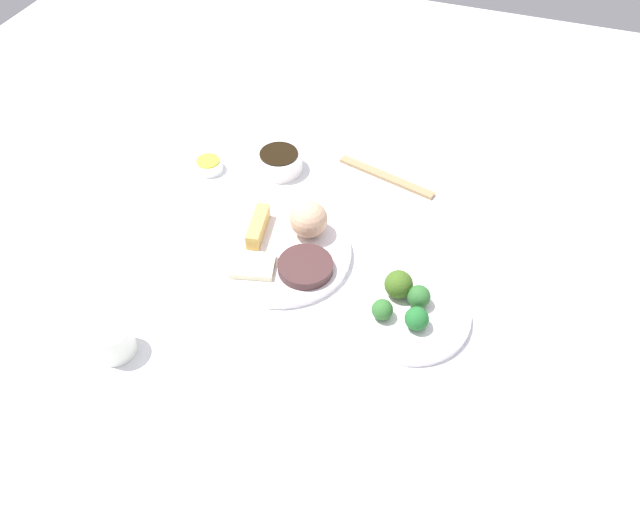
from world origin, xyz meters
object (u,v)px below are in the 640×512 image
Objects in this scene: main_plate at (282,253)px; soy_sauce_bowl at (279,162)px; sauce_ramekin_hot_mustard at (209,166)px; chopsticks_pair at (386,177)px; broccoli_plate at (409,314)px; teacup at (113,340)px.

main_plate is 0.26m from soy_sauce_bowl.
sauce_ramekin_hot_mustard is 0.38m from chopsticks_pair.
broccoli_plate is 0.37m from chopsticks_pair.
chopsticks_pair is (0.05, -0.22, -0.02)m from soy_sauce_bowl.
chopsticks_pair is (0.10, -0.36, -0.01)m from sauce_ramekin_hot_mustard.
main_plate is at bearing -156.98° from soy_sauce_bowl.
teacup is (-0.23, 0.43, 0.02)m from broccoli_plate.
sauce_ramekin_hot_mustard is 0.27× the size of chopsticks_pair.
sauce_ramekin_hot_mustard reaches higher than main_plate.
soy_sauce_bowl is 1.66× the size of sauce_ramekin_hot_mustard.
soy_sauce_bowl is 0.23m from chopsticks_pair.
teacup is at bearing 152.47° from chopsticks_pair.
main_plate is 1.16× the size of chopsticks_pair.
chopsticks_pair is at bearing -74.82° from sauce_ramekin_hot_mustard.
sauce_ramekin_hot_mustard is at bearing 8.09° from teacup.
soy_sauce_bowl reaches higher than main_plate.
chopsticks_pair is at bearing -23.49° from main_plate.
broccoli_plate is 3.15× the size of teacup.
main_plate is 0.30m from sauce_ramekin_hot_mustard.
teacup is at bearing 117.77° from broccoli_plate.
main_plate reaches higher than chopsticks_pair.
main_plate is 1.25× the size of broccoli_plate.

